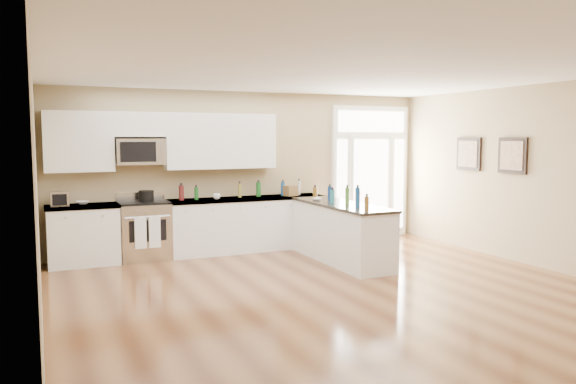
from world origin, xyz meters
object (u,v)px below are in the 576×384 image
(stockpot, at_px, (146,195))
(kitchen_range, at_px, (144,230))
(peninsula_cabinet, at_px, (341,235))
(toaster_oven, at_px, (59,199))

(stockpot, bearing_deg, kitchen_range, -129.56)
(peninsula_cabinet, relative_size, stockpot, 9.40)
(peninsula_cabinet, bearing_deg, toaster_oven, 160.97)
(stockpot, xyz_separation_m, toaster_oven, (-1.32, -0.09, 0.01))
(kitchen_range, relative_size, toaster_oven, 4.08)
(kitchen_range, height_order, toaster_oven, toaster_oven)
(kitchen_range, height_order, stockpot, stockpot)
(kitchen_range, xyz_separation_m, stockpot, (0.06, 0.07, 0.57))
(stockpot, height_order, toaster_oven, toaster_oven)
(peninsula_cabinet, height_order, kitchen_range, kitchen_range)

